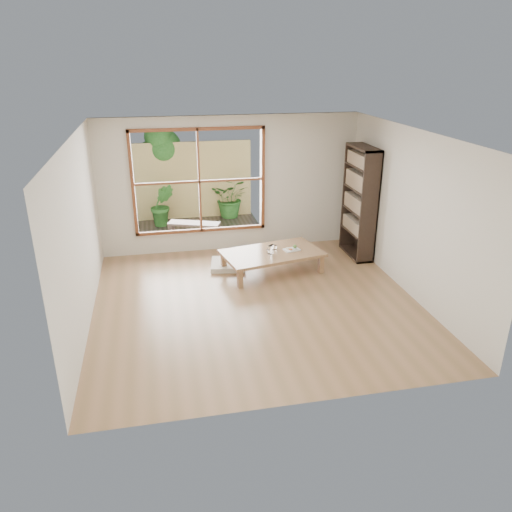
{
  "coord_description": "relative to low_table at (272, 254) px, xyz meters",
  "views": [
    {
      "loc": [
        -1.42,
        -6.86,
        3.65
      ],
      "look_at": [
        0.12,
        0.58,
        0.55
      ],
      "focal_mm": 35.0,
      "sensor_mm": 36.0,
      "label": 1
    }
  ],
  "objects": [
    {
      "name": "garden_bench",
      "position": [
        -1.21,
        1.97,
        -0.03
      ],
      "size": [
        1.12,
        0.67,
        0.34
      ],
      "rotation": [
        0.0,
        0.0,
        -0.36
      ],
      "color": "#2F211A",
      "rests_on": "deck"
    },
    {
      "name": "floor_cushion",
      "position": [
        -0.74,
        0.36,
        -0.29
      ],
      "size": [
        0.71,
        0.71,
        0.09
      ],
      "primitive_type": "cube",
      "rotation": [
        0.0,
        0.0,
        -0.17
      ],
      "color": "beige",
      "rests_on": "ground"
    },
    {
      "name": "bookshelf",
      "position": [
        1.79,
        0.47,
        0.72
      ],
      "size": [
        0.33,
        0.94,
        2.09
      ],
      "primitive_type": "cube",
      "color": "#2F211A",
      "rests_on": "ground"
    },
    {
      "name": "glass_mid",
      "position": [
        0.02,
        0.1,
        0.09
      ],
      "size": [
        0.07,
        0.07,
        0.09
      ],
      "primitive_type": "cylinder",
      "color": "silver",
      "rests_on": "low_table"
    },
    {
      "name": "shrub_right",
      "position": [
        -0.22,
        3.27,
        0.17
      ],
      "size": [
        1.03,
        0.96,
        0.95
      ],
      "primitive_type": "imported",
      "rotation": [
        0.0,
        0.0,
        -0.3
      ],
      "color": "#326B27",
      "rests_on": "deck"
    },
    {
      "name": "glass_small",
      "position": [
        -0.08,
        -0.04,
        0.08
      ],
      "size": [
        0.06,
        0.06,
        0.07
      ],
      "primitive_type": "cylinder",
      "color": "silver",
      "rests_on": "low_table"
    },
    {
      "name": "glass_short",
      "position": [
        0.08,
        0.1,
        0.08
      ],
      "size": [
        0.06,
        0.06,
        0.08
      ],
      "primitive_type": "cylinder",
      "color": "silver",
      "rests_on": "low_table"
    },
    {
      "name": "deck",
      "position": [
        -1.12,
        2.43,
        -0.33
      ],
      "size": [
        2.8,
        2.0,
        0.05
      ],
      "primitive_type": "cube",
      "color": "#372F28",
      "rests_on": "ground"
    },
    {
      "name": "glass_tall",
      "position": [
        -0.06,
        -0.09,
        0.12
      ],
      "size": [
        0.08,
        0.08,
        0.15
      ],
      "primitive_type": "cylinder",
      "color": "silver",
      "rests_on": "low_table"
    },
    {
      "name": "bamboo_fence",
      "position": [
        -1.12,
        3.43,
        0.57
      ],
      "size": [
        2.8,
        0.06,
        1.8
      ],
      "primitive_type": "cube",
      "color": "tan",
      "rests_on": "ground"
    },
    {
      "name": "low_table",
      "position": [
        0.0,
        0.0,
        0.0
      ],
      "size": [
        1.88,
        1.3,
        0.38
      ],
      "rotation": [
        0.0,
        0.0,
        0.21
      ],
      "color": "#99774A",
      "rests_on": "ground"
    },
    {
      "name": "shrub_left",
      "position": [
        -1.82,
        2.94,
        0.17
      ],
      "size": [
        0.53,
        0.43,
        0.96
      ],
      "primitive_type": "imported",
      "rotation": [
        0.0,
        0.0,
        -0.0
      ],
      "color": "#326B27",
      "rests_on": "deck"
    },
    {
      "name": "ground",
      "position": [
        -0.52,
        -1.13,
        -0.33
      ],
      "size": [
        5.0,
        5.0,
        0.0
      ],
      "primitive_type": "plane",
      "color": "#9F754F",
      "rests_on": "ground"
    },
    {
      "name": "garden_tree",
      "position": [
        -1.8,
        3.73,
        1.29
      ],
      "size": [
        1.04,
        0.85,
        2.22
      ],
      "color": "#4C3D2D",
      "rests_on": "ground"
    },
    {
      "name": "food_tray",
      "position": [
        0.38,
        0.02,
        0.07
      ],
      "size": [
        0.31,
        0.25,
        0.09
      ],
      "rotation": [
        0.0,
        0.0,
        0.25
      ],
      "color": "white",
      "rests_on": "low_table"
    }
  ]
}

